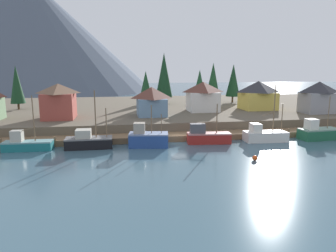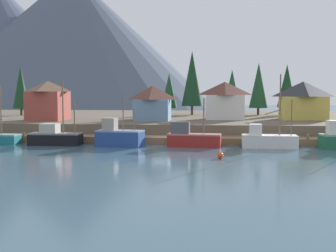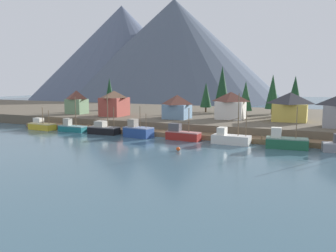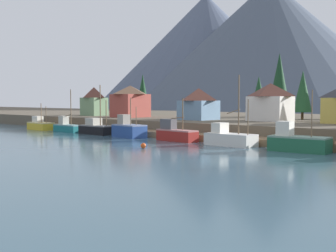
# 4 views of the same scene
# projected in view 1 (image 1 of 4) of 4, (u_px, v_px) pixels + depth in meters

# --- Properties ---
(ground_plane) EXTENTS (400.00, 400.00, 1.00)m
(ground_plane) POSITION_uv_depth(u_px,v_px,m) (162.00, 124.00, 71.33)
(ground_plane) COLOR #3D5B6B
(dock) EXTENTS (80.00, 4.00, 1.60)m
(dock) POSITION_uv_depth(u_px,v_px,m) (177.00, 137.00, 53.68)
(dock) COLOR brown
(dock) RESTS_ON ground_plane
(shoreline_bank) EXTENTS (400.00, 56.00, 2.50)m
(shoreline_bank) POSITION_uv_depth(u_px,v_px,m) (155.00, 110.00, 82.64)
(shoreline_bank) COLOR brown
(shoreline_bank) RESTS_ON ground_plane
(mountain_central_peak) EXTENTS (139.10, 139.10, 63.94)m
(mountain_central_peak) POSITION_uv_depth(u_px,v_px,m) (28.00, 33.00, 172.89)
(mountain_central_peak) COLOR #475160
(mountain_central_peak) RESTS_ON ground_plane
(fishing_boat_teal) EXTENTS (7.18, 2.56, 8.29)m
(fishing_boat_teal) POSITION_uv_depth(u_px,v_px,m) (26.00, 144.00, 46.47)
(fishing_boat_teal) COLOR #196B70
(fishing_boat_teal) RESTS_ON ground_plane
(fishing_boat_black) EXTENTS (7.10, 2.84, 8.95)m
(fishing_boat_black) POSITION_uv_depth(u_px,v_px,m) (88.00, 141.00, 47.74)
(fishing_boat_black) COLOR black
(fishing_boat_black) RESTS_ON ground_plane
(fishing_boat_blue) EXTENTS (6.51, 3.86, 6.63)m
(fishing_boat_blue) POSITION_uv_depth(u_px,v_px,m) (148.00, 138.00, 48.70)
(fishing_boat_blue) COLOR navy
(fishing_boat_blue) RESTS_ON ground_plane
(fishing_boat_red) EXTENTS (7.28, 2.89, 6.55)m
(fishing_boat_red) POSITION_uv_depth(u_px,v_px,m) (207.00, 136.00, 50.86)
(fishing_boat_red) COLOR maroon
(fishing_boat_red) RESTS_ON ground_plane
(fishing_boat_white) EXTENTS (7.20, 3.23, 9.65)m
(fishing_boat_white) POSITION_uv_depth(u_px,v_px,m) (264.00, 135.00, 52.27)
(fishing_boat_white) COLOR silver
(fishing_boat_white) RESTS_ON ground_plane
(fishing_boat_green) EXTENTS (7.33, 3.57, 7.52)m
(fishing_boat_green) POSITION_uv_depth(u_px,v_px,m) (319.00, 133.00, 53.69)
(fishing_boat_green) COLOR #1E5B3D
(fishing_boat_green) RESTS_ON ground_plane
(house_yellow) EXTENTS (7.97, 6.96, 6.81)m
(house_yellow) POSITION_uv_depth(u_px,v_px,m) (258.00, 95.00, 73.73)
(house_yellow) COLOR gold
(house_yellow) RESTS_ON shoreline_bank
(house_red) EXTENTS (6.17, 7.17, 6.85)m
(house_red) POSITION_uv_depth(u_px,v_px,m) (59.00, 101.00, 60.13)
(house_red) COLOR #9E4238
(house_red) RESTS_ON shoreline_bank
(house_blue) EXTENTS (6.18, 6.22, 5.99)m
(house_blue) POSITION_uv_depth(u_px,v_px,m) (152.00, 101.00, 63.68)
(house_blue) COLOR #6689A8
(house_blue) RESTS_ON shoreline_bank
(house_white) EXTENTS (7.02, 6.09, 6.76)m
(house_white) POSITION_uv_depth(u_px,v_px,m) (203.00, 96.00, 70.46)
(house_white) COLOR silver
(house_white) RESTS_ON shoreline_bank
(house_grey) EXTENTS (7.27, 5.34, 6.91)m
(house_grey) POSITION_uv_depth(u_px,v_px,m) (318.00, 97.00, 67.82)
(house_grey) COLOR gray
(house_grey) RESTS_ON shoreline_bank
(conifer_near_left) EXTENTS (3.54, 3.54, 9.07)m
(conifer_near_left) POSITION_uv_depth(u_px,v_px,m) (146.00, 85.00, 83.62)
(conifer_near_left) COLOR #4C3823
(conifer_near_left) RESTS_ON shoreline_bank
(conifer_near_right) EXTENTS (4.03, 4.03, 10.95)m
(conifer_near_right) POSITION_uv_depth(u_px,v_px,m) (233.00, 80.00, 88.73)
(conifer_near_right) COLOR #4C3823
(conifer_near_right) RESTS_ON shoreline_bank
(conifer_mid_left) EXTENTS (3.42, 3.42, 10.50)m
(conifer_mid_left) POSITION_uv_depth(u_px,v_px,m) (17.00, 84.00, 73.16)
(conifer_mid_left) COLOR #4C3823
(conifer_mid_left) RESTS_ON shoreline_bank
(conifer_mid_right) EXTENTS (4.03, 4.03, 11.34)m
(conifer_mid_right) POSITION_uv_depth(u_px,v_px,m) (213.00, 80.00, 87.79)
(conifer_mid_right) COLOR #4C3823
(conifer_mid_right) RESTS_ON shoreline_bank
(conifer_back_left) EXTENTS (4.56, 4.56, 13.90)m
(conifer_back_left) POSITION_uv_depth(u_px,v_px,m) (164.00, 75.00, 83.90)
(conifer_back_left) COLOR #4C3823
(conifer_back_left) RESTS_ON shoreline_bank
(conifer_back_right) EXTENTS (3.63, 3.63, 9.44)m
(conifer_back_right) POSITION_uv_depth(u_px,v_px,m) (200.00, 85.00, 79.51)
(conifer_back_right) COLOR #4C3823
(conifer_back_right) RESTS_ON shoreline_bank
(channel_buoy) EXTENTS (0.70, 0.70, 0.70)m
(channel_buoy) POSITION_uv_depth(u_px,v_px,m) (255.00, 158.00, 41.39)
(channel_buoy) COLOR #E04C19
(channel_buoy) RESTS_ON ground_plane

